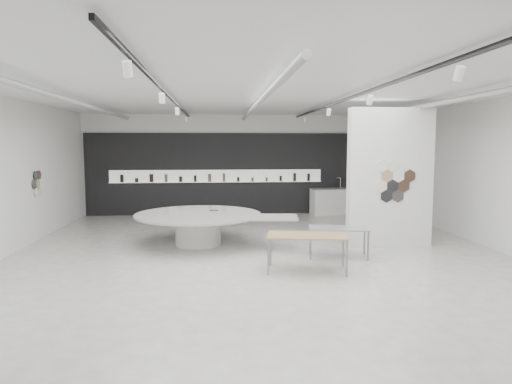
{
  "coord_description": "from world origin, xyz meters",
  "views": [
    {
      "loc": [
        -0.97,
        -10.49,
        2.64
      ],
      "look_at": [
        0.02,
        1.2,
        1.44
      ],
      "focal_mm": 32.0,
      "sensor_mm": 36.0,
      "label": 1
    }
  ],
  "objects": [
    {
      "name": "room",
      "position": [
        -0.09,
        -0.0,
        2.07
      ],
      "size": [
        12.02,
        14.02,
        3.82
      ],
      "color": "beige",
      "rests_on": "ground"
    },
    {
      "name": "back_wall_display",
      "position": [
        -0.08,
        6.93,
        1.54
      ],
      "size": [
        11.8,
        0.27,
        3.1
      ],
      "color": "black",
      "rests_on": "ground"
    },
    {
      "name": "partition_column",
      "position": [
        3.5,
        1.0,
        1.8
      ],
      "size": [
        2.2,
        0.38,
        3.6
      ],
      "color": "white",
      "rests_on": "ground"
    },
    {
      "name": "display_island",
      "position": [
        -1.43,
        1.52,
        0.55
      ],
      "size": [
        4.41,
        3.65,
        0.85
      ],
      "rotation": [
        0.0,
        0.0,
        -0.1
      ],
      "color": "white",
      "rests_on": "ground"
    },
    {
      "name": "sample_table_wood",
      "position": [
        0.89,
        -1.22,
        0.72
      ],
      "size": [
        1.78,
        1.1,
        0.78
      ],
      "rotation": [
        0.0,
        0.0,
        -0.17
      ],
      "color": "#A48455",
      "rests_on": "ground"
    },
    {
      "name": "sample_table_stone",
      "position": [
        1.86,
        -0.08,
        0.65
      ],
      "size": [
        1.48,
        0.93,
        0.71
      ],
      "rotation": [
        0.0,
        0.0,
        -0.18
      ],
      "color": "gray",
      "rests_on": "ground"
    },
    {
      "name": "kitchen_counter",
      "position": [
        3.47,
        6.54,
        0.51
      ],
      "size": [
        1.85,
        0.91,
        1.4
      ],
      "rotation": [
        0.0,
        0.0,
        0.12
      ],
      "color": "white",
      "rests_on": "ground"
    }
  ]
}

